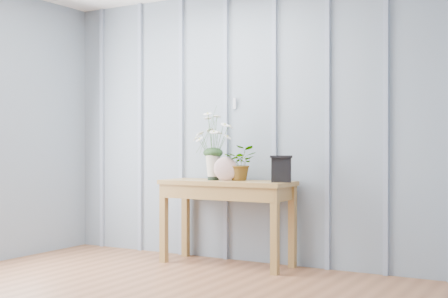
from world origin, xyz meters
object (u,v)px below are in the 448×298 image
Objects in this scene: daisy_vase at (213,136)px; felt_disc_vessel at (225,169)px; carved_box at (281,169)px; sideboard at (227,193)px.

daisy_vase is 0.33m from felt_disc_vessel.
felt_disc_vessel is at bearing -9.74° from daisy_vase.
sideboard is at bearing -179.91° from carved_box.
carved_box is (0.66, 0.01, -0.28)m from daisy_vase.
daisy_vase reaches higher than sideboard.
felt_disc_vessel is 0.52m from carved_box.
daisy_vase is 0.72m from carved_box.
felt_disc_vessel is at bearing -78.28° from sideboard.
carved_box is (0.53, 0.00, 0.23)m from sideboard.
daisy_vase reaches higher than felt_disc_vessel.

